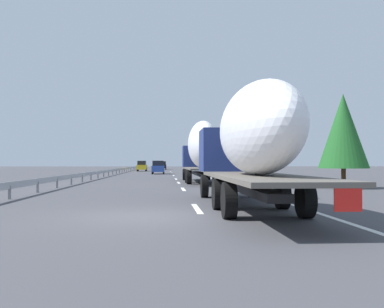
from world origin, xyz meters
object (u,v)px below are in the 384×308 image
Objects in this scene: car_black_suv at (162,165)px; car_blue_sedan at (158,167)px; truck_lead at (201,149)px; road_sign at (217,159)px; car_yellow_coupe at (142,166)px; truck_trailing at (250,140)px.

car_blue_sedan is (-36.28, 0.44, -0.01)m from car_black_suv.
truck_lead is 4.80× the size of road_sign.
truck_lead is 2.98× the size of car_blue_sedan.
road_sign reaches higher than car_blue_sedan.
car_yellow_coupe reaches higher than car_blue_sedan.
truck_lead reaches higher than car_yellow_coupe.
car_black_suv is 36.28m from car_blue_sedan.
truck_trailing is 2.93× the size of car_black_suv.
truck_lead is 62.67m from car_black_suv.
car_yellow_coupe is at bearing 167.41° from car_black_suv.
car_yellow_coupe is at bearing 9.53° from car_blue_sedan.
truck_trailing is at bearing 174.86° from road_sign.
truck_trailing is at bearing -173.79° from car_yellow_coupe.
truck_trailing is at bearing -175.23° from car_blue_sedan.
road_sign is (34.49, -3.10, -0.31)m from truck_trailing.
car_black_suv is 1.00× the size of car_blue_sedan.
road_sign is at bearing -5.14° from truck_trailing.
car_yellow_coupe is at bearing 18.44° from road_sign.
road_sign is at bearing -11.43° from truck_lead.
car_black_suv is 1.00× the size of car_yellow_coupe.
truck_lead is at bearing 0.00° from truck_trailing.
car_yellow_coupe is (65.03, 7.08, -1.39)m from truck_trailing.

